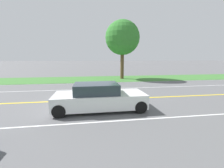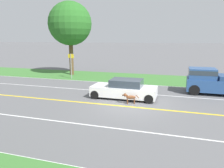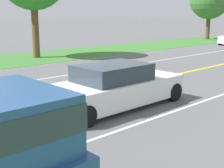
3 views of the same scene
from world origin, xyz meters
name	(u,v)px [view 2 (image 2 of 3)]	position (x,y,z in m)	size (l,w,h in m)	color
ground_plane	(130,107)	(0.00, 0.00, 0.00)	(400.00, 400.00, 0.00)	#5B5B5E
centre_divider_line	(130,107)	(0.00, 0.00, 0.00)	(0.18, 160.00, 0.01)	yellow
lane_edge_line_right	(146,85)	(7.00, 0.00, 0.00)	(0.14, 160.00, 0.01)	white
lane_dash_same_dir	(140,94)	(3.50, 0.00, 0.00)	(0.10, 160.00, 0.01)	white
lane_dash_oncoming	(114,128)	(-3.50, 0.00, 0.00)	(0.10, 160.00, 0.01)	white
grass_verge_right	(150,79)	(10.00, 0.00, 0.01)	(6.00, 160.00, 0.03)	#3D7533
ego_car	(124,89)	(1.91, 0.82, 0.65)	(1.89, 4.61, 1.39)	white
dog	(129,97)	(0.65, 0.17, 0.45)	(0.47, 1.10, 0.73)	brown
pickup_truck	(219,82)	(5.16, -5.84, 0.99)	(2.02, 5.22, 1.97)	#284C84
roadside_tree_right_near	(70,24)	(10.10, 9.29, 5.85)	(4.92, 4.92, 8.34)	brown
street_sign	(71,63)	(7.71, 8.09, 1.67)	(0.11, 0.64, 2.66)	gray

